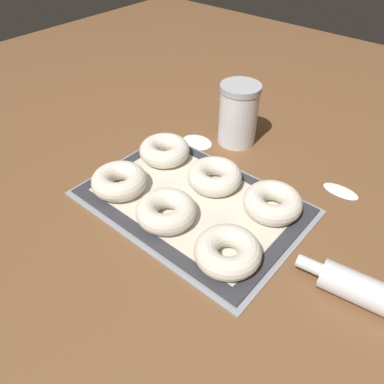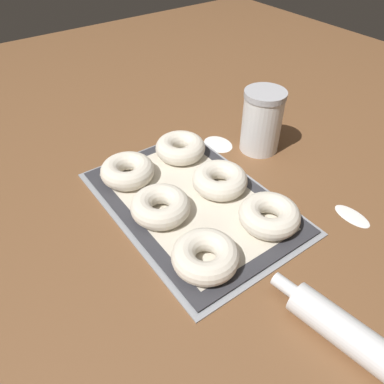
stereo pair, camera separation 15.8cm
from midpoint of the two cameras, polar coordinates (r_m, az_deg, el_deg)
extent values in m
plane|color=brown|center=(0.90, -5.91, -2.21)|extent=(2.80, 2.80, 0.00)
cube|color=#93969B|center=(0.90, -5.01, -1.91)|extent=(0.52, 0.36, 0.01)
cube|color=#333338|center=(0.89, -5.03, -1.66)|extent=(0.50, 0.34, 0.00)
cube|color=beige|center=(0.89, -5.03, -1.64)|extent=(0.44, 0.28, 0.00)
torus|color=silver|center=(0.94, -15.80, 1.29)|extent=(0.14, 0.14, 0.05)
torus|color=silver|center=(0.84, -9.36, -3.31)|extent=(0.14, 0.14, 0.05)
torus|color=silver|center=(0.75, -0.56, -9.60)|extent=(0.14, 0.14, 0.05)
torus|color=silver|center=(1.02, -8.65, 6.00)|extent=(0.14, 0.14, 0.05)
torus|color=silver|center=(0.92, -1.41, 2.06)|extent=(0.14, 0.14, 0.05)
torus|color=silver|center=(0.85, 7.11, -2.01)|extent=(0.14, 0.14, 0.05)
cylinder|color=white|center=(1.07, 2.85, 11.12)|extent=(0.11, 0.11, 0.16)
cylinder|color=#B2B2B7|center=(1.03, 3.02, 15.37)|extent=(0.11, 0.11, 0.02)
cylinder|color=silver|center=(0.75, 11.64, -11.62)|extent=(0.05, 0.03, 0.03)
ellipsoid|color=white|center=(0.97, 17.60, -0.19)|extent=(0.09, 0.05, 0.00)
ellipsoid|color=white|center=(1.11, -3.35, 7.38)|extent=(0.09, 0.08, 0.00)
camera|label=1|loc=(0.08, -95.16, -4.44)|focal=35.00mm
camera|label=2|loc=(0.08, 84.84, 4.44)|focal=35.00mm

